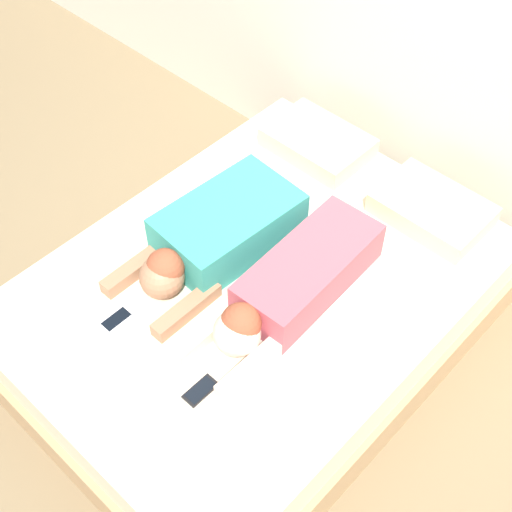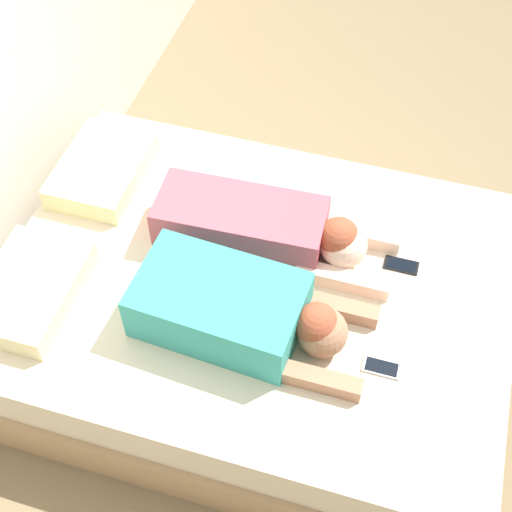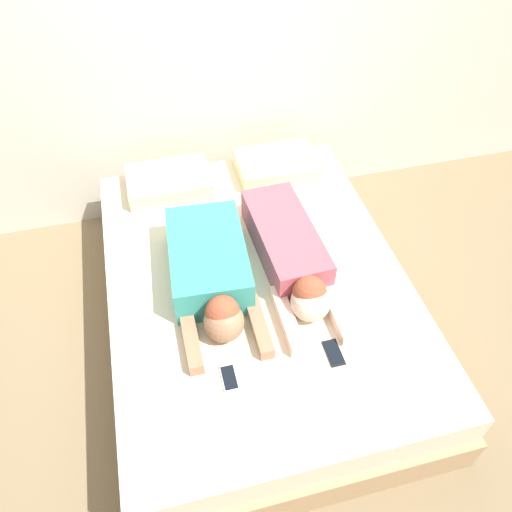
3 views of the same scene
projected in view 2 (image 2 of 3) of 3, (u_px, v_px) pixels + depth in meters
The scene contains 8 objects.
ground_plane at pixel (256, 336), 3.37m from camera, with size 12.00×12.00×0.00m, color #7F6B4C.
bed at pixel (256, 309), 3.19m from camera, with size 1.66×2.20×0.46m.
pillow_head_left at pixel (29, 290), 2.90m from camera, with size 0.53×0.37×0.11m.
pillow_head_right at pixel (102, 169), 3.32m from camera, with size 0.53×0.37×0.11m.
person_left at pixel (242, 311), 2.77m from camera, with size 0.44×0.95×0.23m.
person_right at pixel (269, 228), 3.04m from camera, with size 0.33×1.05×0.23m.
cell_phone_left at pixel (381, 367), 2.73m from camera, with size 0.07×0.15×0.01m.
cell_phone_right at pixel (401, 265), 3.04m from camera, with size 0.07×0.15×0.01m.
Camera 2 is at (-1.71, -0.51, 2.88)m, focal length 50.00 mm.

